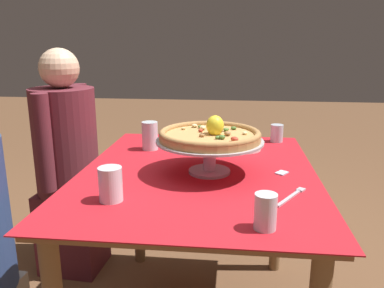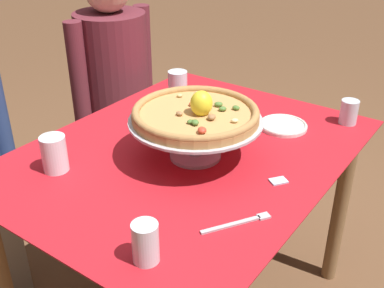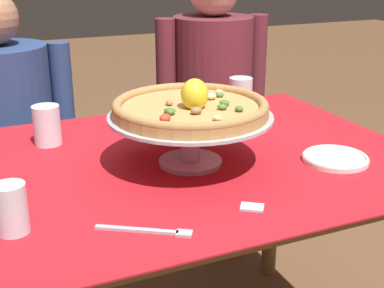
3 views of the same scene
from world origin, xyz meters
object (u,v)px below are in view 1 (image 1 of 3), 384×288
Objects in this scene: water_glass_front_right at (277,134)px; side_plate at (243,148)px; water_glass_back_left at (111,186)px; pizza at (210,135)px; water_glass_front_left at (265,214)px; dinner_fork at (292,196)px; sugar_packet at (282,173)px; diner_right at (68,169)px; water_glass_back_right at (150,137)px; pizza_stand at (210,148)px.

water_glass_front_right is 0.52× the size of side_plate.
water_glass_back_left is (-0.85, 0.61, 0.01)m from water_glass_front_right.
water_glass_front_left is (-0.46, -0.18, -0.11)m from pizza.
water_glass_front_right is at bearing -1.51° from dinner_fork.
sugar_packet is 0.04× the size of diner_right.
water_glass_front_right reaches higher than sugar_packet.
water_glass_back_left reaches higher than side_plate.
diner_right is (-0.09, 1.11, -0.20)m from water_glass_front_right.
water_glass_back_right is 0.80m from dinner_fork.
water_glass_front_right reaches higher than dinner_fork.
water_glass_back_right is at bearing 63.49° from sugar_packet.
water_glass_back_right is 0.76× the size of dinner_fork.
sugar_packet is at bearing -86.46° from pizza_stand.
diner_right is at bearing 84.69° from side_plate.
sugar_packet is at bearing 2.06° from dinner_fork.
sugar_packet is (-0.30, -0.59, -0.06)m from water_glass_back_right.
pizza_stand is 0.44m from water_glass_back_left.
sugar_packet is (0.02, -0.29, -0.10)m from pizza_stand.
diner_right is (0.45, 0.79, -0.31)m from pizza.
pizza is 0.32× the size of diner_right.
pizza is at bearing 149.50° from water_glass_front_right.
water_glass_back_right reaches higher than dinner_fork.
side_plate is 0.14× the size of diner_right.
pizza_stand is 1.07× the size of pizza.
sugar_packet is at bearing -86.52° from pizza.
pizza_stand is 0.05m from pizza.
water_glass_back_right reaches higher than sugar_packet.
water_glass_front_right is 0.51× the size of dinner_fork.
water_glass_front_right reaches higher than side_plate.
water_glass_front_left reaches higher than water_glass_front_right.
side_plate is at bearing -33.00° from water_glass_back_left.
dinner_fork is (0.24, -0.11, -0.04)m from water_glass_front_left.
pizza is 2.92× the size of water_glass_back_right.
diner_right is (0.13, 0.49, -0.22)m from water_glass_back_right.
pizza reaches higher than water_glass_back_left.
water_glass_back_left is at bearing 99.43° from dinner_fork.
pizza is 0.51m from water_glass_front_left.
side_plate is at bearing 134.09° from water_glass_front_right.
water_glass_back_left is at bearing -147.13° from diner_right.
water_glass_front_left is (-0.99, 0.13, 0.01)m from water_glass_front_right.
water_glass_front_left is at bearing 172.62° from water_glass_front_right.
dinner_fork is (-0.53, -0.60, -0.06)m from water_glass_back_right.
sugar_packet is (0.23, 0.01, -0.00)m from dinner_fork.
pizza is at bearing 93.48° from sugar_packet.
water_glass_front_left is (-0.15, -0.49, -0.00)m from water_glass_back_left.
diner_right reaches higher than side_plate.
water_glass_front_left is at bearing -147.56° from water_glass_back_right.
water_glass_back_left is 1.11× the size of water_glass_front_left.
side_plate is (0.67, -0.44, -0.04)m from water_glass_back_left.
pizza_stand is 0.34× the size of diner_right.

